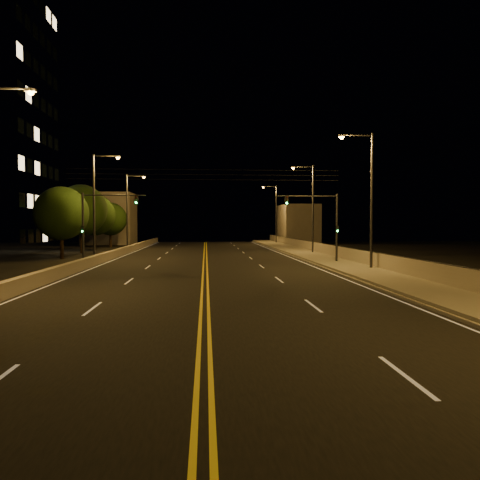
{
  "coord_description": "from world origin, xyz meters",
  "views": [
    {
      "loc": [
        0.04,
        -8.56,
        3.43
      ],
      "look_at": [
        2.0,
        18.0,
        2.5
      ],
      "focal_mm": 35.0,
      "sensor_mm": 36.0,
      "label": 1
    }
  ],
  "objects": [
    {
      "name": "traffic_signal_left",
      "position": [
        -8.78,
        29.84,
        3.76
      ],
      "size": [
        5.11,
        0.31,
        5.93
      ],
      "color": "#2D2D33",
      "rests_on": "ground"
    },
    {
      "name": "road",
      "position": [
        0.0,
        20.0,
        0.01
      ],
      "size": [
        18.0,
        120.0,
        0.02
      ],
      "primitive_type": "cube",
      "color": "black",
      "rests_on": "ground"
    },
    {
      "name": "overhead_wires",
      "position": [
        0.0,
        29.5,
        7.4
      ],
      "size": [
        22.0,
        0.03,
        0.83
      ],
      "color": "black"
    },
    {
      "name": "streetlight_1",
      "position": [
        11.54,
        23.85,
        5.62
      ],
      "size": [
        2.55,
        0.28,
        9.81
      ],
      "color": "#2D2D33",
      "rests_on": "ground"
    },
    {
      "name": "lane_markings",
      "position": [
        0.0,
        19.93,
        0.02
      ],
      "size": [
        17.32,
        116.0,
        0.0
      ],
      "color": "silver",
      "rests_on": "road"
    },
    {
      "name": "parapet_wall",
      "position": [
        12.45,
        20.0,
        0.8
      ],
      "size": [
        0.3,
        120.0,
        1.0
      ],
      "primitive_type": "cube",
      "color": "gray",
      "rests_on": "sidewalk"
    },
    {
      "name": "tree_1",
      "position": [
        -14.38,
        47.06,
        5.03
      ],
      "size": [
        5.89,
        5.89,
        7.98
      ],
      "color": "black",
      "rests_on": "ground"
    },
    {
      "name": "tree_2",
      "position": [
        -14.35,
        53.34,
        4.56
      ],
      "size": [
        5.34,
        5.34,
        7.24
      ],
      "color": "black",
      "rests_on": "ground"
    },
    {
      "name": "tree_0",
      "position": [
        -13.91,
        37.91,
        4.43
      ],
      "size": [
        5.19,
        5.19,
        7.03
      ],
      "color": "black",
      "rests_on": "ground"
    },
    {
      "name": "distant_building_right",
      "position": [
        16.5,
        73.69,
        3.39
      ],
      "size": [
        6.0,
        10.0,
        6.78
      ],
      "primitive_type": "cube",
      "color": "gray",
      "rests_on": "ground"
    },
    {
      "name": "sidewalk",
      "position": [
        10.8,
        20.0,
        0.15
      ],
      "size": [
        3.6,
        120.0,
        0.3
      ],
      "primitive_type": "cube",
      "color": "gray",
      "rests_on": "ground"
    },
    {
      "name": "ground",
      "position": [
        0.0,
        0.0,
        0.0
      ],
      "size": [
        160.0,
        160.0,
        0.0
      ],
      "primitive_type": "plane",
      "color": "black",
      "rests_on": "ground"
    },
    {
      "name": "streetlight_5",
      "position": [
        -9.94,
        35.35,
        5.62
      ],
      "size": [
        2.55,
        0.28,
        9.81
      ],
      "color": "#2D2D33",
      "rests_on": "ground"
    },
    {
      "name": "parapet_rail",
      "position": [
        12.45,
        20.0,
        1.33
      ],
      "size": [
        0.06,
        120.0,
        0.06
      ],
      "primitive_type": "cylinder",
      "rotation": [
        1.57,
        0.0,
        0.0
      ],
      "color": "black",
      "rests_on": "parapet_wall"
    },
    {
      "name": "traffic_signal_right",
      "position": [
        9.98,
        29.84,
        3.76
      ],
      "size": [
        5.11,
        0.31,
        5.93
      ],
      "color": "#2D2D33",
      "rests_on": "ground"
    },
    {
      "name": "curb",
      "position": [
        8.93,
        20.0,
        0.07
      ],
      "size": [
        0.14,
        120.0,
        0.15
      ],
      "primitive_type": "cube",
      "color": "gray",
      "rests_on": "ground"
    },
    {
      "name": "tree_3",
      "position": [
        -13.89,
        61.17,
        4.12
      ],
      "size": [
        4.82,
        4.82,
        6.53
      ],
      "color": "black",
      "rests_on": "ground"
    },
    {
      "name": "streetlight_2",
      "position": [
        11.54,
        42.08,
        5.62
      ],
      "size": [
        2.55,
        0.28,
        9.81
      ],
      "color": "#2D2D33",
      "rests_on": "ground"
    },
    {
      "name": "distant_building_left",
      "position": [
        -16.0,
        71.1,
        4.26
      ],
      "size": [
        8.0,
        8.0,
        8.51
      ],
      "primitive_type": "cube",
      "color": "gray",
      "rests_on": "ground"
    },
    {
      "name": "streetlight_6",
      "position": [
        -9.94,
        53.49,
        5.62
      ],
      "size": [
        2.55,
        0.28,
        9.81
      ],
      "color": "#2D2D33",
      "rests_on": "ground"
    },
    {
      "name": "jersey_barrier",
      "position": [
        -9.11,
        20.0,
        0.4
      ],
      "size": [
        0.45,
        120.0,
        0.8
      ],
      "primitive_type": "cube",
      "color": "gray",
      "rests_on": "ground"
    },
    {
      "name": "streetlight_3",
      "position": [
        11.54,
        68.75,
        5.62
      ],
      "size": [
        2.55,
        0.28,
        9.81
      ],
      "color": "#2D2D33",
      "rests_on": "ground"
    }
  ]
}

